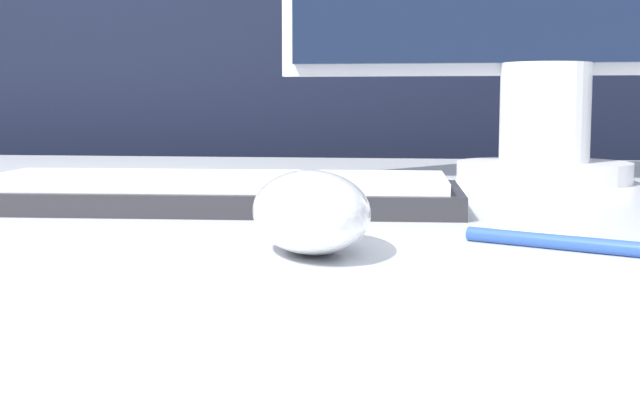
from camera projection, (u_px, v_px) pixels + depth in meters
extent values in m
cube|color=black|center=(395.00, 133.00, 1.38)|extent=(5.00, 0.03, 1.48)
ellipsoid|color=white|center=(311.00, 211.00, 0.46)|extent=(0.09, 0.13, 0.04)
cube|color=#28282D|center=(215.00, 197.00, 0.66)|extent=(0.37, 0.16, 0.02)
cube|color=white|center=(215.00, 181.00, 0.66)|extent=(0.35, 0.14, 0.01)
cylinder|color=white|center=(543.00, 172.00, 0.87)|extent=(0.17, 0.17, 0.02)
cylinder|color=white|center=(545.00, 113.00, 0.87)|extent=(0.09, 0.09, 0.10)
cylinder|color=#284C9E|center=(599.00, 246.00, 0.46)|extent=(0.13, 0.08, 0.01)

